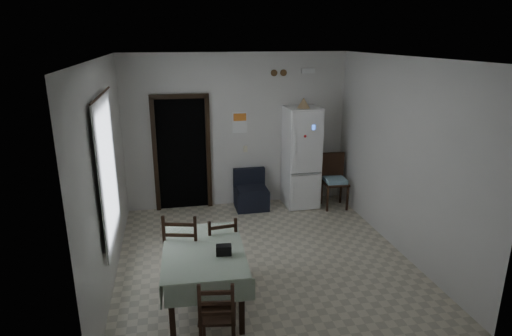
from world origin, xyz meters
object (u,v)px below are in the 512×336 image
object	(u,v)px
dining_table	(205,277)
dining_chair_near_head	(217,313)
fridge	(301,157)
dining_chair_far_left	(184,248)
corner_chair	(335,182)
dining_chair_far_right	(220,247)
navy_seat	(251,190)

from	to	relation	value
dining_table	dining_chair_near_head	distance (m)	0.84
fridge	dining_chair_far_left	size ratio (longest dim) A/B	1.79
corner_chair	dining_chair_far_right	distance (m)	3.24
fridge	corner_chair	distance (m)	0.79
fridge	navy_seat	world-z (taller)	fridge
dining_chair_far_right	dining_chair_near_head	distance (m)	1.39
fridge	dining_chair_far_left	distance (m)	3.40
corner_chair	dining_chair_far_right	world-z (taller)	corner_chair
dining_chair_near_head	fridge	bearing A→B (deg)	-109.63
navy_seat	dining_chair_far_right	bearing A→B (deg)	-110.37
navy_seat	dining_chair_far_right	distance (m)	2.53
dining_chair_far_left	fridge	bearing A→B (deg)	-119.55
dining_chair_far_left	dining_chair_near_head	bearing A→B (deg)	116.08
dining_table	dining_chair_far_right	world-z (taller)	dining_chair_far_right
dining_table	dining_chair_near_head	world-z (taller)	dining_chair_near_head
dining_chair_near_head	dining_chair_far_right	bearing A→B (deg)	-89.06
dining_chair_far_left	corner_chair	bearing A→B (deg)	-129.33
fridge	dining_table	bearing A→B (deg)	-127.18
navy_seat	dining_table	bearing A→B (deg)	-111.33
navy_seat	dining_table	size ratio (longest dim) A/B	0.51
fridge	corner_chair	bearing A→B (deg)	-25.31
navy_seat	dining_chair_near_head	size ratio (longest dim) A/B	0.84
dining_chair_near_head	dining_chair_far_left	bearing A→B (deg)	-68.96
dining_table	dining_chair_near_head	size ratio (longest dim) A/B	1.64
fridge	dining_chair_near_head	bearing A→B (deg)	-119.92
dining_chair_far_right	dining_chair_near_head	world-z (taller)	dining_chair_far_right
navy_seat	dining_chair_far_left	size ratio (longest dim) A/B	0.69
corner_chair	dining_table	distance (m)	3.80
fridge	dining_chair_far_right	bearing A→B (deg)	-129.26
corner_chair	dining_chair_far_left	distance (m)	3.65
dining_table	corner_chair	bearing A→B (deg)	46.81
dining_chair_far_right	navy_seat	bearing A→B (deg)	-117.19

